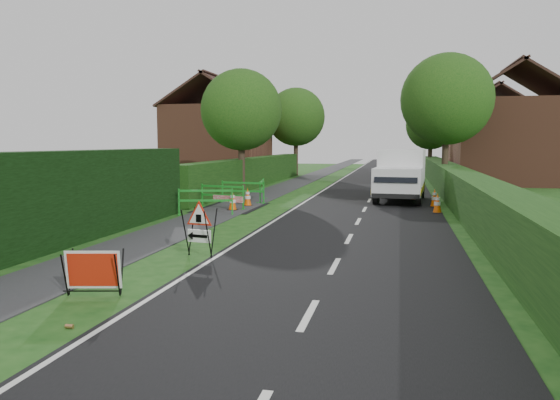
{
  "coord_description": "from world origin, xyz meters",
  "views": [
    {
      "loc": [
        3.85,
        -10.74,
        2.71
      ],
      "look_at": [
        0.92,
        2.61,
        1.28
      ],
      "focal_mm": 35.0,
      "sensor_mm": 36.0,
      "label": 1
    }
  ],
  "objects_px": {
    "works_van": "(401,174)",
    "triangle_sign": "(198,224)",
    "red_rect_sign": "(93,271)",
    "hatchback_car": "(383,174)"
  },
  "relations": [
    {
      "from": "red_rect_sign",
      "to": "works_van",
      "type": "xyz_separation_m",
      "value": [
        5.32,
        17.5,
        0.8
      ]
    },
    {
      "from": "red_rect_sign",
      "to": "hatchback_car",
      "type": "height_order",
      "value": "hatchback_car"
    },
    {
      "from": "triangle_sign",
      "to": "works_van",
      "type": "relative_size",
      "value": 0.21
    },
    {
      "from": "triangle_sign",
      "to": "works_van",
      "type": "xyz_separation_m",
      "value": [
        4.72,
        13.93,
        0.48
      ]
    },
    {
      "from": "works_van",
      "to": "triangle_sign",
      "type": "bearing_deg",
      "value": -104.39
    },
    {
      "from": "triangle_sign",
      "to": "hatchback_car",
      "type": "relative_size",
      "value": 0.36
    },
    {
      "from": "red_rect_sign",
      "to": "works_van",
      "type": "distance_m",
      "value": 18.31
    },
    {
      "from": "red_rect_sign",
      "to": "hatchback_car",
      "type": "relative_size",
      "value": 0.34
    },
    {
      "from": "red_rect_sign",
      "to": "works_van",
      "type": "bearing_deg",
      "value": 60.53
    },
    {
      "from": "triangle_sign",
      "to": "hatchback_car",
      "type": "xyz_separation_m",
      "value": [
        3.56,
        26.62,
        -0.26
      ]
    }
  ]
}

